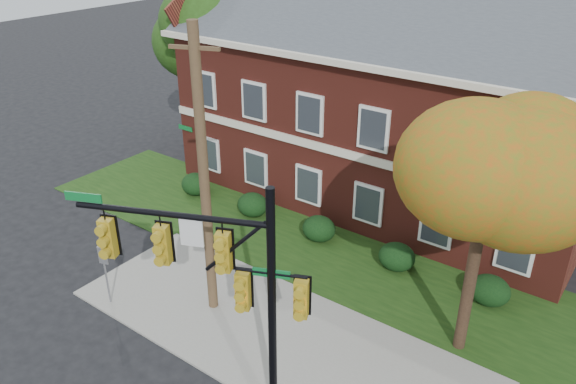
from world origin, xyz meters
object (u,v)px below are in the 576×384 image
Objects in this scene: hedge_center at (319,229)px; hedge_right at (397,257)px; tree_near_right at (501,152)px; sign_post at (104,266)px; apartment_building at (387,92)px; hedge_far_left at (196,184)px; utility_pole at (204,179)px; hedge_left at (253,205)px; traffic_signal at (223,277)px; tree_left_rear at (206,31)px; hedge_far_right at (490,290)px.

hedge_center and hedge_right have the same top height.
sign_post is (-10.72, -4.90, -5.11)m from tree_near_right.
apartment_building is 9.82m from hedge_far_left.
utility_pole is (-0.50, -5.78, 4.33)m from hedge_center.
tree_near_right is 8.46m from utility_pole.
hedge_left is 7.81m from sign_post.
apartment_building is at bearing 77.37° from traffic_signal.
tree_near_right is at bearing -48.23° from apartment_building.
hedge_far_left is 10.50m from hedge_right.
traffic_signal is 4.30m from utility_pole.
hedge_right is 15.17m from tree_left_rear.
apartment_building is 2.12× the size of tree_left_rear.
tree_left_rear reaches higher than hedge_far_left.
hedge_right is at bearing -17.37° from tree_left_rear.
traffic_signal is (2.73, -13.80, -0.79)m from apartment_building.
hedge_center is at bearing 180.00° from hedge_right.
sign_post is at bearing -155.43° from tree_near_right.
hedge_right is at bearing 0.00° from hedge_far_left.
tree_left_rear is (-2.73, 4.14, 6.16)m from hedge_far_left.
apartment_building reaches higher than tree_left_rear.
apartment_building is 2.19× the size of tree_near_right.
traffic_signal reaches higher than hedge_far_left.
hedge_far_right is at bearing 19.52° from sign_post.
utility_pole reaches higher than tree_left_rear.
hedge_center is 0.16× the size of tree_near_right.
apartment_building reaches higher than sign_post.
hedge_right and hedge_far_right have the same top height.
tree_near_right is (3.72, -2.83, 6.14)m from hedge_right.
hedge_far_right is at bearing 0.00° from hedge_far_left.
hedge_far_left is at bearing 114.89° from traffic_signal.
apartment_building is 6.89m from hedge_center.
sign_post is at bearing -90.00° from hedge_left.
hedge_right is at bearing 0.00° from hedge_left.
utility_pole is (-7.50, -5.78, 4.33)m from hedge_far_right.
tree_left_rear reaches higher than hedge_right.
tree_near_right is (7.22, -8.09, 1.68)m from apartment_building.
sign_post is at bearing -168.53° from utility_pole.
tree_near_right reaches higher than hedge_center.
hedge_left is at bearing 180.00° from hedge_center.
hedge_right is 0.61× the size of sign_post.
hedge_far_left is 0.21× the size of traffic_signal.
hedge_left is at bearing 73.13° from sign_post.
tree_near_right is at bearing -21.42° from hedge_center.
traffic_signal is at bearing -45.52° from tree_left_rear.
tree_near_right is 18.33m from tree_left_rear.
sign_post is at bearing -62.32° from tree_left_rear.
sign_post reaches higher than hedge_right.
hedge_far_left is at bearing 180.00° from hedge_left.
utility_pole is (6.50, -5.78, 4.33)m from hedge_far_left.
hedge_left is at bearing 165.19° from tree_near_right.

